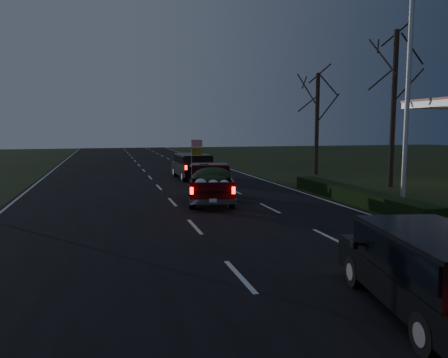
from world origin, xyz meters
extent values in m
plane|color=black|center=(0.00, 0.00, 0.00)|extent=(120.00, 120.00, 0.00)
cube|color=black|center=(0.00, 0.00, 0.01)|extent=(14.00, 120.00, 0.02)
cube|color=black|center=(7.80, 3.00, 0.30)|extent=(1.00, 10.00, 0.60)
cylinder|color=silver|center=(9.50, 2.00, 4.50)|extent=(0.20, 0.20, 9.00)
cylinder|color=black|center=(12.50, 7.00, 4.25)|extent=(0.28, 0.28, 8.50)
cylinder|color=black|center=(11.50, 14.00, 3.50)|extent=(0.28, 0.28, 7.00)
cube|color=#33070A|center=(1.65, 4.74, 0.54)|extent=(2.63, 4.76, 0.49)
cube|color=#33070A|center=(1.80, 5.54, 1.21)|extent=(1.91, 1.73, 0.81)
cube|color=black|center=(1.80, 5.54, 1.30)|extent=(1.98, 1.66, 0.49)
cube|color=#33070A|center=(1.42, 3.59, 0.81)|extent=(2.11, 2.79, 0.05)
ellipsoid|color=black|center=(1.55, 4.03, 1.21)|extent=(1.72, 1.86, 0.54)
cylinder|color=gray|center=(0.85, 4.90, 1.84)|extent=(0.03, 0.03, 1.80)
cube|color=red|center=(1.09, 4.85, 2.59)|extent=(0.46, 0.11, 0.31)
cube|color=gold|center=(1.09, 4.85, 2.23)|extent=(0.46, 0.11, 0.31)
cube|color=black|center=(2.56, 13.69, 0.59)|extent=(2.01, 4.58, 0.57)
cube|color=black|center=(2.56, 13.45, 1.23)|extent=(1.86, 3.35, 0.76)
cube|color=black|center=(2.56, 13.45, 1.30)|extent=(1.95, 3.26, 0.45)
cube|color=black|center=(2.62, -7.69, 0.55)|extent=(2.54, 4.51, 0.53)
cube|color=black|center=(2.58, -7.91, 1.15)|extent=(2.22, 3.36, 0.71)
cube|color=black|center=(2.58, -7.91, 1.22)|extent=(2.29, 3.29, 0.43)
cube|color=black|center=(1.76, -6.67, 1.05)|extent=(0.12, 0.21, 0.14)
camera|label=1|loc=(-2.75, -13.85, 3.24)|focal=35.00mm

